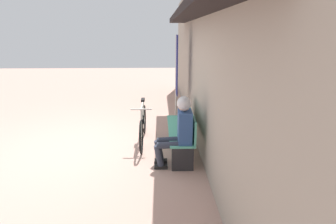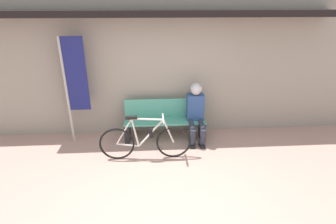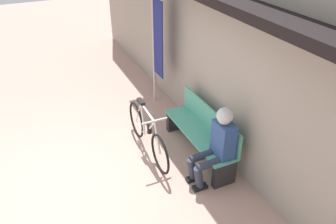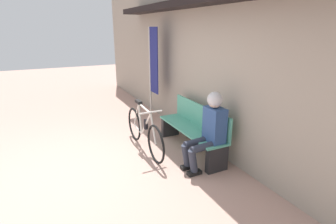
% 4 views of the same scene
% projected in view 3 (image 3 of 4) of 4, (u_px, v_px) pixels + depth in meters
% --- Properties ---
extents(ground_plane, '(24.00, 24.00, 0.00)m').
position_uv_depth(ground_plane, '(78.00, 185.00, 4.81)').
color(ground_plane, tan).
extents(storefront_wall, '(12.00, 0.56, 3.20)m').
position_uv_depth(storefront_wall, '(224.00, 53.00, 4.77)').
color(storefront_wall, '#9E9384').
rests_on(storefront_wall, ground_plane).
extents(park_bench_near, '(1.67, 0.42, 0.83)m').
position_uv_depth(park_bench_near, '(201.00, 133.00, 5.25)').
color(park_bench_near, '#51A88E').
rests_on(park_bench_near, ground_plane).
extents(bicycle, '(1.67, 0.40, 0.86)m').
position_uv_depth(bicycle, '(147.00, 133.00, 5.29)').
color(bicycle, black).
rests_on(bicycle, ground_plane).
extents(person_seated, '(0.34, 0.62, 1.21)m').
position_uv_depth(person_seated, '(218.00, 141.00, 4.57)').
color(person_seated, '#2D3342').
rests_on(person_seated, ground_plane).
extents(banner_pole, '(0.45, 0.05, 2.12)m').
position_uv_depth(banner_pole, '(157.00, 44.00, 6.12)').
color(banner_pole, '#B7B2A8').
rests_on(banner_pole, ground_plane).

